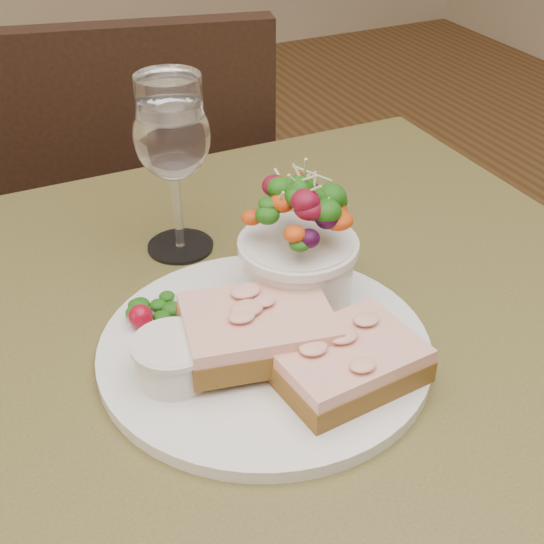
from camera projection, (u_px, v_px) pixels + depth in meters
name	position (u px, v px, depth m)	size (l,w,h in m)	color
cafe_table	(272.00, 432.00, 0.72)	(0.80, 0.80, 0.75)	#483F1F
chair_far	(147.00, 319.00, 1.45)	(0.51, 0.51, 0.90)	black
dinner_plate	(265.00, 349.00, 0.66)	(0.29, 0.29, 0.01)	white
sandwich_front	(347.00, 361.00, 0.61)	(0.12, 0.10, 0.03)	#4A3013
sandwich_back	(258.00, 329.00, 0.63)	(0.14, 0.11, 0.03)	#4A3013
ramekin	(174.00, 358.00, 0.61)	(0.06, 0.06, 0.04)	silver
salad_bowl	(298.00, 242.00, 0.68)	(0.10, 0.10, 0.13)	white
garnish	(149.00, 313.00, 0.68)	(0.05, 0.04, 0.02)	#113B0A
wine_glass	(172.00, 141.00, 0.74)	(0.08, 0.08, 0.18)	white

